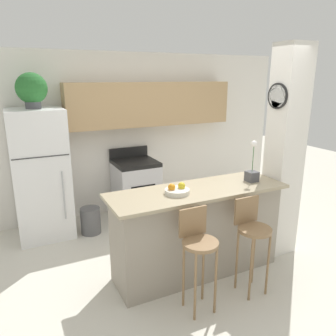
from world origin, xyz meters
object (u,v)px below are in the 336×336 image
Objects in this scene: stove_range at (136,188)px; bar_stool_right at (252,231)px; bar_stool_left at (198,245)px; trash_bin at (91,221)px; orchid_vase at (252,171)px; refrigerator at (41,174)px; potted_plant_on_fridge at (32,89)px; fruit_bowl at (177,190)px.

stove_range reaches higher than bar_stool_right.
bar_stool_left is 2.16m from trash_bin.
bar_stool_left is 2.09× the size of orchid_vase.
refrigerator is 1.77× the size of bar_stool_left.
trash_bin is at bearing 135.91° from orchid_vase.
refrigerator is at bearing -63.51° from potted_plant_on_fridge.
bar_stool_left is 2.64× the size of trash_bin.
stove_range is 2.36m from bar_stool_left.
potted_plant_on_fridge is 1.75× the size of fruit_bowl.
refrigerator reaches higher than trash_bin.
refrigerator reaches higher than fruit_bowl.
stove_range is at bearing 2.12° from refrigerator.
orchid_vase reaches higher than stove_range.
refrigerator is 1.77× the size of bar_stool_right.
bar_stool_left is at bearing -63.67° from refrigerator.
bar_stool_right is at bearing 0.00° from bar_stool_left.
fruit_bowl is at bearing 179.65° from orchid_vase.
bar_stool_left is at bearing 180.00° from bar_stool_right.
orchid_vase is at bearing -0.35° from fruit_bowl.
bar_stool_right is 3.85× the size of fruit_bowl.
fruit_bowl is (1.18, -1.78, 0.15)m from refrigerator.
bar_stool_right is at bearing -52.35° from potted_plant_on_fridge.
trash_bin is (-0.60, 1.52, -0.85)m from fruit_bowl.
stove_range is 2.09m from orchid_vase.
refrigerator is 2.14m from fruit_bowl.
trash_bin is (-0.55, 2.03, -0.48)m from bar_stool_left.
stove_range is 1.07× the size of bar_stool_left.
trash_bin is (0.58, -0.26, -0.70)m from refrigerator.
orchid_vase is (2.15, -1.78, 0.23)m from refrigerator.
refrigerator is 3.91× the size of potted_plant_on_fridge.
trash_bin is (-1.19, 2.03, -0.48)m from bar_stool_right.
orchid_vase is at bearing -67.52° from stove_range.
refrigerator is 0.94m from trash_bin.
stove_range is (1.39, 0.05, -0.43)m from refrigerator.
stove_range is 0.91m from trash_bin.
potted_plant_on_fridge is 2.35m from fruit_bowl.
orchid_vase is (0.76, -1.83, 0.66)m from stove_range.
fruit_bowl reaches higher than bar_stool_right.
bar_stool_right is at bearing -59.67° from trash_bin.
orchid_vase reaches higher than fruit_bowl.
fruit_bowl is (0.04, 0.51, 0.37)m from bar_stool_left.
fruit_bowl reaches higher than bar_stool_left.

